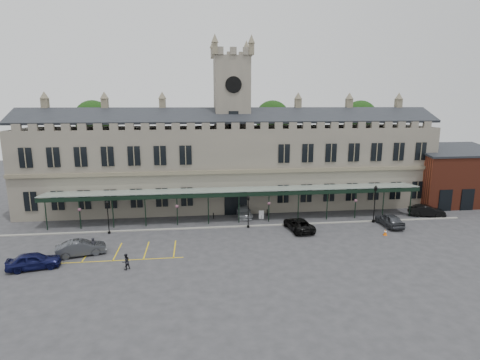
{
  "coord_description": "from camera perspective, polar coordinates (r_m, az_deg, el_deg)",
  "views": [
    {
      "loc": [
        -5.62,
        -39.71,
        15.42
      ],
      "look_at": [
        0.0,
        6.0,
        6.0
      ],
      "focal_mm": 28.0,
      "sensor_mm": 36.0,
      "label": 1
    }
  ],
  "objects": [
    {
      "name": "person_a",
      "position": [
        42.46,
        -21.4,
        -9.31
      ],
      "size": [
        0.72,
        0.76,
        1.75
      ],
      "primitive_type": "imported",
      "rotation": [
        0.0,
        0.0,
        0.93
      ],
      "color": "black",
      "rests_on": "ground"
    },
    {
      "name": "car_van",
      "position": [
        47.22,
        8.92,
        -6.69
      ],
      "size": [
        3.18,
        5.68,
        1.5
      ],
      "primitive_type": "imported",
      "rotation": [
        0.0,
        0.0,
        3.27
      ],
      "color": "black",
      "rests_on": "ground"
    },
    {
      "name": "tree_behind_right",
      "position": [
        71.22,
        17.8,
        8.92
      ],
      "size": [
        6.0,
        6.0,
        16.0
      ],
      "color": "#332314",
      "rests_on": "ground"
    },
    {
      "name": "car_taxi",
      "position": [
        52.26,
        0.56,
        -4.78
      ],
      "size": [
        2.07,
        4.95,
        1.43
      ],
      "primitive_type": "imported",
      "rotation": [
        0.0,
        0.0,
        -0.01
      ],
      "color": "#A7AAB0",
      "rests_on": "ground"
    },
    {
      "name": "traffic_cone",
      "position": [
        48.25,
        21.26,
        -7.46
      ],
      "size": [
        0.45,
        0.45,
        0.72
      ],
      "rotation": [
        0.0,
        0.0,
        0.32
      ],
      "color": "#DC5806",
      "rests_on": "ground"
    },
    {
      "name": "sign_board",
      "position": [
        51.2,
        3.28,
        -5.32
      ],
      "size": [
        0.68,
        0.14,
        1.17
      ],
      "rotation": [
        0.0,
        0.0,
        -0.13
      ],
      "color": "black",
      "rests_on": "ground"
    },
    {
      "name": "kerb",
      "position": [
        48.08,
        0.07,
        -7.07
      ],
      "size": [
        60.0,
        0.4,
        0.12
      ],
      "primitive_type": "cube",
      "color": "gray",
      "rests_on": "ground"
    },
    {
      "name": "lamp_post_right",
      "position": [
        52.1,
        19.86,
        -2.94
      ],
      "size": [
        0.48,
        0.48,
        5.05
      ],
      "color": "black",
      "rests_on": "ground"
    },
    {
      "name": "lamp_post_left",
      "position": [
        47.64,
        -19.49,
        -4.9
      ],
      "size": [
        0.39,
        0.39,
        4.17
      ],
      "color": "black",
      "rests_on": "ground"
    },
    {
      "name": "bollard_right",
      "position": [
        52.7,
        4.17,
        -4.96
      ],
      "size": [
        0.16,
        0.16,
        0.93
      ],
      "primitive_type": "cylinder",
      "color": "black",
      "rests_on": "ground"
    },
    {
      "name": "car_right_b",
      "position": [
        58.41,
        26.56,
        -4.21
      ],
      "size": [
        4.96,
        2.9,
        1.55
      ],
      "primitive_type": "imported",
      "rotation": [
        0.0,
        0.0,
        1.28
      ],
      "color": "black",
      "rests_on": "ground"
    },
    {
      "name": "car_left_b",
      "position": [
        42.58,
        -23.06,
        -9.49
      ],
      "size": [
        5.13,
        2.94,
        1.6
      ],
      "primitive_type": "imported",
      "rotation": [
        0.0,
        0.0,
        1.84
      ],
      "color": "#34373B",
      "rests_on": "ground"
    },
    {
      "name": "brick_annex",
      "position": [
        66.87,
        29.47,
        0.35
      ],
      "size": [
        12.4,
        8.36,
        9.23
      ],
      "color": "maroon",
      "rests_on": "ground"
    },
    {
      "name": "tree_behind_mid",
      "position": [
        66.18,
        4.94,
        9.26
      ],
      "size": [
        6.0,
        6.0,
        16.0
      ],
      "color": "#332314",
      "rests_on": "ground"
    },
    {
      "name": "canopy",
      "position": [
        49.26,
        -0.21,
        -3.76
      ],
      "size": [
        50.0,
        4.1,
        4.3
      ],
      "color": "#8C9E93",
      "rests_on": "ground"
    },
    {
      "name": "person_b",
      "position": [
        37.71,
        -17.0,
        -11.81
      ],
      "size": [
        0.97,
        0.96,
        1.57
      ],
      "primitive_type": "imported",
      "rotation": [
        0.0,
        0.0,
        3.88
      ],
      "color": "black",
      "rests_on": "ground"
    },
    {
      "name": "lamp_post_mid",
      "position": [
        47.08,
        1.27,
        -4.36
      ],
      "size": [
        0.4,
        0.4,
        4.24
      ],
      "color": "black",
      "rests_on": "ground"
    },
    {
      "name": "car_right_a",
      "position": [
        51.8,
        21.83,
        -5.66
      ],
      "size": [
        2.0,
        4.86,
        1.65
      ],
      "primitive_type": "imported",
      "rotation": [
        0.0,
        0.0,
        3.15
      ],
      "color": "#34373B",
      "rests_on": "ground"
    },
    {
      "name": "parking_markings",
      "position": [
        42.05,
        -18.3,
        -10.57
      ],
      "size": [
        16.0,
        6.0,
        0.01
      ],
      "primitive_type": null,
      "color": "gold",
      "rests_on": "ground"
    },
    {
      "name": "station_building",
      "position": [
        56.62,
        -1.22,
        2.46
      ],
      "size": [
        60.0,
        10.36,
        17.3
      ],
      "color": "#676155",
      "rests_on": "ground"
    },
    {
      "name": "bollard_left",
      "position": [
        51.35,
        -4.08,
        -5.46
      ],
      "size": [
        0.15,
        0.15,
        0.82
      ],
      "primitive_type": "cylinder",
      "color": "black",
      "rests_on": "ground"
    },
    {
      "name": "car_left_a",
      "position": [
        41.23,
        -28.9,
        -10.72
      ],
      "size": [
        5.0,
        2.86,
        1.6
      ],
      "primitive_type": "imported",
      "rotation": [
        0.0,
        0.0,
        1.79
      ],
      "color": "#0C0F38",
      "rests_on": "ground"
    },
    {
      "name": "tree_behind_left",
      "position": [
        66.81,
        -21.44,
        8.54
      ],
      "size": [
        6.0,
        6.0,
        16.0
      ],
      "color": "#332314",
      "rests_on": "ground"
    },
    {
      "name": "ground",
      "position": [
        42.97,
        0.99,
        -9.47
      ],
      "size": [
        140.0,
        140.0,
        0.0
      ],
      "primitive_type": "plane",
      "color": "#2F2F32"
    },
    {
      "name": "clock_tower",
      "position": [
        56.04,
        -1.26,
        9.2
      ],
      "size": [
        5.6,
        5.6,
        24.8
      ],
      "color": "#676155",
      "rests_on": "ground"
    }
  ]
}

